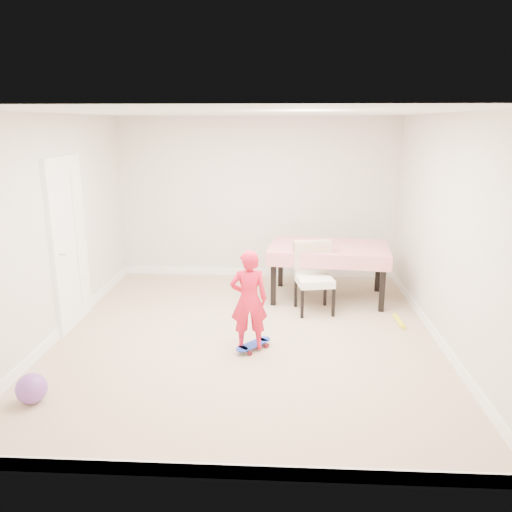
# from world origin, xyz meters

# --- Properties ---
(ground) EXTENTS (5.00, 5.00, 0.00)m
(ground) POSITION_xyz_m (0.00, 0.00, 0.00)
(ground) COLOR tan
(ground) RESTS_ON ground
(ceiling) EXTENTS (4.50, 5.00, 0.04)m
(ceiling) POSITION_xyz_m (0.00, 0.00, 2.58)
(ceiling) COLOR white
(ceiling) RESTS_ON wall_back
(wall_back) EXTENTS (4.50, 0.04, 2.60)m
(wall_back) POSITION_xyz_m (0.00, 2.48, 1.30)
(wall_back) COLOR beige
(wall_back) RESTS_ON ground
(wall_front) EXTENTS (4.50, 0.04, 2.60)m
(wall_front) POSITION_xyz_m (0.00, -2.48, 1.30)
(wall_front) COLOR beige
(wall_front) RESTS_ON ground
(wall_left) EXTENTS (0.04, 5.00, 2.60)m
(wall_left) POSITION_xyz_m (-2.23, 0.00, 1.30)
(wall_left) COLOR beige
(wall_left) RESTS_ON ground
(wall_right) EXTENTS (0.04, 5.00, 2.60)m
(wall_right) POSITION_xyz_m (2.23, 0.00, 1.30)
(wall_right) COLOR beige
(wall_right) RESTS_ON ground
(door) EXTENTS (0.11, 0.94, 2.11)m
(door) POSITION_xyz_m (-2.22, 0.30, 1.02)
(door) COLOR white
(door) RESTS_ON ground
(baseboard_back) EXTENTS (4.50, 0.02, 0.12)m
(baseboard_back) POSITION_xyz_m (0.00, 2.49, 0.06)
(baseboard_back) COLOR white
(baseboard_back) RESTS_ON ground
(baseboard_front) EXTENTS (4.50, 0.02, 0.12)m
(baseboard_front) POSITION_xyz_m (0.00, -2.49, 0.06)
(baseboard_front) COLOR white
(baseboard_front) RESTS_ON ground
(baseboard_left) EXTENTS (0.02, 5.00, 0.12)m
(baseboard_left) POSITION_xyz_m (-2.24, 0.00, 0.06)
(baseboard_left) COLOR white
(baseboard_left) RESTS_ON ground
(baseboard_right) EXTENTS (0.02, 5.00, 0.12)m
(baseboard_right) POSITION_xyz_m (2.24, 0.00, 0.06)
(baseboard_right) COLOR white
(baseboard_right) RESTS_ON ground
(dining_table) EXTENTS (1.78, 1.23, 0.79)m
(dining_table) POSITION_xyz_m (1.08, 1.43, 0.39)
(dining_table) COLOR #B81509
(dining_table) RESTS_ON ground
(dining_chair) EXTENTS (0.62, 0.68, 0.95)m
(dining_chair) POSITION_xyz_m (0.85, 0.86, 0.47)
(dining_chair) COLOR white
(dining_chair) RESTS_ON ground
(skateboard) EXTENTS (0.47, 0.50, 0.08)m
(skateboard) POSITION_xyz_m (0.10, -0.36, 0.04)
(skateboard) COLOR blue
(skateboard) RESTS_ON ground
(child) EXTENTS (0.44, 0.32, 1.14)m
(child) POSITION_xyz_m (0.05, -0.38, 0.57)
(child) COLOR red
(child) RESTS_ON ground
(balloon) EXTENTS (0.28, 0.28, 0.28)m
(balloon) POSITION_xyz_m (-1.87, -1.57, 0.14)
(balloon) COLOR purple
(balloon) RESTS_ON ground
(foam_toy) EXTENTS (0.08, 0.40, 0.06)m
(foam_toy) POSITION_xyz_m (1.92, 0.50, 0.03)
(foam_toy) COLOR yellow
(foam_toy) RESTS_ON ground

